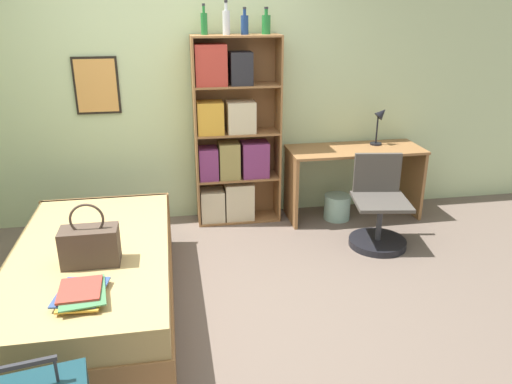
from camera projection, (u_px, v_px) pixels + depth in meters
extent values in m
plane|color=#66564C|center=(187.00, 301.00, 3.67)|extent=(14.00, 14.00, 0.00)
cube|color=beige|center=(173.00, 88.00, 4.69)|extent=(10.00, 0.06, 2.60)
cube|color=black|center=(97.00, 86.00, 4.53)|extent=(0.40, 0.02, 0.51)
cube|color=#DB994C|center=(96.00, 86.00, 4.51)|extent=(0.36, 0.01, 0.47)
cube|color=olive|center=(95.00, 292.00, 3.51)|extent=(1.08, 2.00, 0.29)
cube|color=tan|center=(91.00, 262.00, 3.43)|extent=(1.05, 1.97, 0.19)
cube|color=olive|center=(108.00, 223.00, 4.38)|extent=(1.08, 0.04, 0.48)
cube|color=#47382D|center=(90.00, 246.00, 3.17)|extent=(0.36, 0.18, 0.25)
torus|color=#47382D|center=(87.00, 219.00, 3.10)|extent=(0.21, 0.02, 0.21)
cube|color=#427A4C|center=(81.00, 296.00, 2.84)|extent=(0.21, 0.28, 0.02)
cube|color=gold|center=(83.00, 295.00, 2.82)|extent=(0.25, 0.36, 0.01)
cube|color=#334C84|center=(81.00, 292.00, 2.83)|extent=(0.30, 0.36, 0.01)
cube|color=#427A4C|center=(83.00, 293.00, 2.81)|extent=(0.29, 0.37, 0.01)
cube|color=#B2382D|center=(80.00, 289.00, 2.82)|extent=(0.24, 0.27, 0.01)
cylinder|color=#2D2D33|center=(56.00, 370.00, 2.12)|extent=(0.01, 0.01, 0.12)
cube|color=#2D2D33|center=(17.00, 366.00, 2.05)|extent=(0.31, 0.07, 0.02)
cube|color=olive|center=(195.00, 135.00, 4.69)|extent=(0.02, 0.29, 1.79)
cube|color=olive|center=(278.00, 131.00, 4.81)|extent=(0.02, 0.29, 1.79)
cube|color=olive|center=(235.00, 129.00, 4.88)|extent=(0.81, 0.01, 1.79)
cube|color=olive|center=(238.00, 218.00, 5.07)|extent=(0.78, 0.29, 0.02)
cube|color=olive|center=(238.00, 177.00, 4.91)|extent=(0.78, 0.29, 0.02)
cube|color=olive|center=(237.00, 133.00, 4.75)|extent=(0.78, 0.29, 0.02)
cube|color=olive|center=(237.00, 85.00, 4.59)|extent=(0.78, 0.29, 0.02)
cube|color=olive|center=(236.00, 36.00, 4.43)|extent=(0.78, 0.29, 0.02)
cube|color=beige|center=(212.00, 205.00, 4.95)|extent=(0.23, 0.22, 0.31)
cube|color=beige|center=(239.00, 200.00, 4.98)|extent=(0.28, 0.22, 0.37)
cube|color=#7A336B|center=(208.00, 163.00, 4.79)|extent=(0.18, 0.22, 0.31)
cube|color=#99894C|center=(229.00, 160.00, 4.82)|extent=(0.20, 0.22, 0.35)
cube|color=#7A336B|center=(255.00, 159.00, 4.86)|extent=(0.25, 0.22, 0.35)
cube|color=gold|center=(210.00, 118.00, 4.64)|extent=(0.24, 0.22, 0.30)
cube|color=beige|center=(241.00, 117.00, 4.69)|extent=(0.26, 0.22, 0.29)
cube|color=#B2382D|center=(210.00, 65.00, 4.47)|extent=(0.28, 0.22, 0.36)
cube|color=#232328|center=(241.00, 68.00, 4.53)|extent=(0.20, 0.22, 0.29)
cylinder|color=#1E6B2D|center=(204.00, 24.00, 4.38)|extent=(0.06, 0.06, 0.18)
cylinder|color=#1E6B2D|center=(204.00, 9.00, 4.33)|extent=(0.02, 0.02, 0.06)
cylinder|color=#232328|center=(203.00, 5.00, 4.32)|extent=(0.03, 0.03, 0.02)
cylinder|color=#B7BCC1|center=(226.00, 23.00, 4.37)|extent=(0.07, 0.07, 0.20)
cylinder|color=#B7BCC1|center=(226.00, 7.00, 4.32)|extent=(0.03, 0.03, 0.06)
cylinder|color=#232328|center=(226.00, 1.00, 4.30)|extent=(0.03, 0.03, 0.02)
cylinder|color=navy|center=(245.00, 25.00, 4.41)|extent=(0.07, 0.07, 0.16)
cylinder|color=navy|center=(245.00, 12.00, 4.37)|extent=(0.03, 0.03, 0.05)
cylinder|color=#232328|center=(245.00, 8.00, 4.36)|extent=(0.03, 0.03, 0.02)
cylinder|color=#1E6B2D|center=(266.00, 25.00, 4.46)|extent=(0.08, 0.08, 0.16)
cylinder|color=#1E6B2D|center=(266.00, 12.00, 4.42)|extent=(0.03, 0.03, 0.05)
cylinder|color=#232328|center=(266.00, 8.00, 4.41)|extent=(0.04, 0.04, 0.02)
cube|color=olive|center=(355.00, 150.00, 4.90)|extent=(1.32, 0.52, 0.02)
cube|color=olive|center=(291.00, 188.00, 4.92)|extent=(0.03, 0.48, 0.69)
cube|color=olive|center=(412.00, 180.00, 5.13)|extent=(0.03, 0.48, 0.69)
cylinder|color=black|center=(376.00, 144.00, 5.02)|extent=(0.12, 0.12, 0.02)
cylinder|color=black|center=(377.00, 129.00, 4.97)|extent=(0.02, 0.02, 0.28)
cone|color=black|center=(382.00, 113.00, 4.91)|extent=(0.14, 0.10, 0.14)
cylinder|color=black|center=(377.00, 242.00, 4.50)|extent=(0.51, 0.51, 0.06)
cylinder|color=#333338|center=(379.00, 225.00, 4.44)|extent=(0.05, 0.05, 0.41)
cube|color=#47423D|center=(381.00, 202.00, 4.36)|extent=(0.53, 0.53, 0.03)
cube|color=#47423D|center=(377.00, 173.00, 4.49)|extent=(0.42, 0.11, 0.36)
cylinder|color=#99C1B2|center=(337.00, 207.00, 5.03)|extent=(0.26, 0.26, 0.25)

